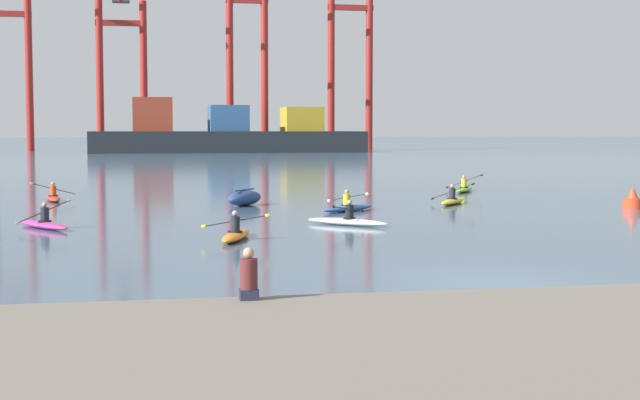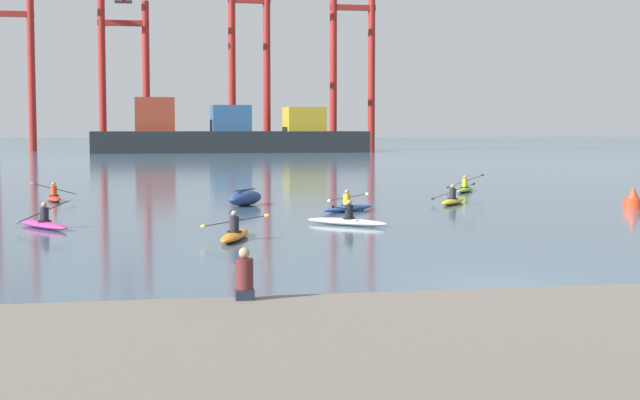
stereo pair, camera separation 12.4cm
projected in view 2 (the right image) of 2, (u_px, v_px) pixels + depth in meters
ground_plane at (495, 284)px, 21.58m from camera, size 800.00×800.00×0.00m
container_barge at (228, 135)px, 144.18m from camera, size 41.54×10.16×8.26m
gantry_crane_west at (11, 40)px, 149.90m from camera, size 7.06×18.53×37.30m
gantry_crane_west_mid at (124, 45)px, 151.44m from camera, size 8.18×20.49×34.13m
gantry_crane_east_mid at (250, 33)px, 152.05m from camera, size 6.87×16.57×38.88m
gantry_crane_east at (353, 38)px, 157.12m from camera, size 7.75×18.75×36.69m
capsized_dinghy at (245, 198)px, 43.78m from camera, size 2.35×2.78×0.76m
channel_buoy at (633, 201)px, 42.13m from camera, size 0.90×0.90×1.00m
kayak_yellow at (453, 200)px, 44.64m from camera, size 2.39×3.16×1.07m
kayak_lime at (465, 189)px, 53.29m from camera, size 2.27×3.22×1.06m
kayak_red at (54, 197)px, 46.69m from camera, size 2.20×3.45×0.96m
kayak_white at (347, 221)px, 34.79m from camera, size 2.89×2.76×0.95m
kayak_orange at (235, 234)px, 30.27m from camera, size 2.18×3.43×0.95m
kayak_blue at (348, 207)px, 40.71m from camera, size 2.99×2.64×0.95m
kayak_magenta at (44, 224)px, 33.71m from camera, size 2.31×3.20×1.03m
seated_onlooker at (244, 277)px, 16.01m from camera, size 0.32×0.30×0.90m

